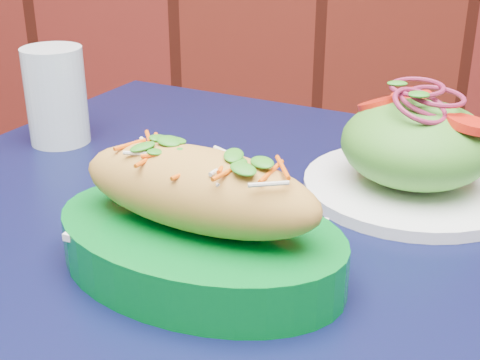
{
  "coord_description": "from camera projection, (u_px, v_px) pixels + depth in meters",
  "views": [
    {
      "loc": [
        0.28,
        1.16,
        1.04
      ],
      "look_at": [
        0.25,
        1.67,
        0.81
      ],
      "focal_mm": 50.0,
      "sensor_mm": 36.0,
      "label": 1
    }
  ],
  "objects": [
    {
      "name": "cafe_table",
      "position": [
        241.0,
        330.0,
        0.62
      ],
      "size": [
        1.06,
        1.06,
        0.75
      ],
      "rotation": [
        0.0,
        0.0,
        -0.43
      ],
      "color": "black",
      "rests_on": "ground"
    },
    {
      "name": "banh_mi_basket",
      "position": [
        199.0,
        223.0,
        0.53
      ],
      "size": [
        0.29,
        0.25,
        0.11
      ],
      "rotation": [
        0.0,
        0.0,
        -0.43
      ],
      "color": "#006D1F",
      "rests_on": "cafe_table"
    },
    {
      "name": "salad_plate",
      "position": [
        415.0,
        152.0,
        0.67
      ],
      "size": [
        0.22,
        0.22,
        0.11
      ],
      "rotation": [
        0.0,
        0.0,
        -0.13
      ],
      "color": "white",
      "rests_on": "cafe_table"
    },
    {
      "name": "water_glass",
      "position": [
        56.0,
        96.0,
        0.8
      ],
      "size": [
        0.07,
        0.07,
        0.12
      ],
      "primitive_type": "cylinder",
      "color": "silver",
      "rests_on": "cafe_table"
    }
  ]
}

